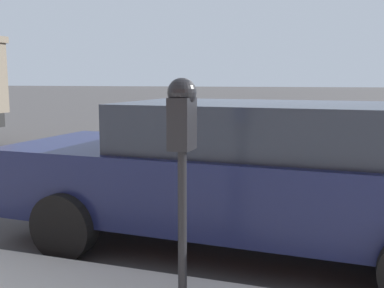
{
  "coord_description": "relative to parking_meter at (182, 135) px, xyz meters",
  "views": [
    {
      "loc": [
        -5.44,
        -0.61,
        1.68
      ],
      "look_at": [
        -2.33,
        0.42,
        1.22
      ],
      "focal_mm": 42.0,
      "sensor_mm": 36.0,
      "label": 1
    }
  ],
  "objects": [
    {
      "name": "ground_plane",
      "position": [
        2.7,
        -0.36,
        -1.33
      ],
      "size": [
        220.0,
        220.0,
        0.0
      ],
      "primitive_type": "plane",
      "color": "#3D3A3A"
    },
    {
      "name": "parking_meter",
      "position": [
        0.0,
        0.0,
        0.0
      ],
      "size": [
        0.21,
        0.19,
        1.58
      ],
      "color": "black",
      "rests_on": "sidewalk"
    },
    {
      "name": "car_navy",
      "position": [
        1.6,
        -0.14,
        -0.54
      ],
      "size": [
        2.1,
        4.96,
        1.47
      ],
      "rotation": [
        0.0,
        0.0,
        -0.03
      ],
      "color": "#14193D",
      "rests_on": "ground_plane"
    }
  ]
}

